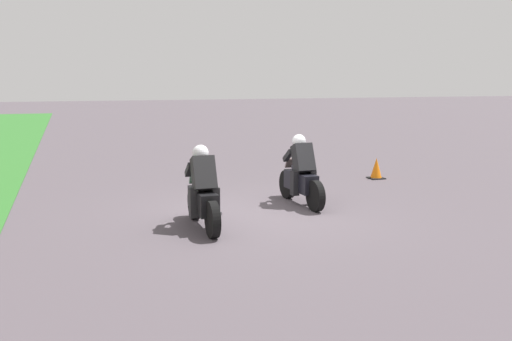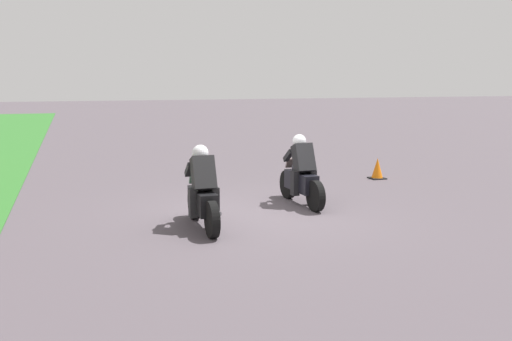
{
  "view_description": "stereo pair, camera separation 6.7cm",
  "coord_description": "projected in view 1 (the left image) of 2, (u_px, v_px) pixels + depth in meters",
  "views": [
    {
      "loc": [
        -10.59,
        3.44,
        2.7
      ],
      "look_at": [
        -0.05,
        0.0,
        0.9
      ],
      "focal_mm": 40.03,
      "sensor_mm": 36.0,
      "label": 1
    },
    {
      "loc": [
        -10.61,
        3.37,
        2.7
      ],
      "look_at": [
        -0.05,
        0.0,
        0.9
      ],
      "focal_mm": 40.03,
      "sensor_mm": 36.0,
      "label": 2
    }
  ],
  "objects": [
    {
      "name": "traffic_cone",
      "position": [
        376.0,
        169.0,
        15.44
      ],
      "size": [
        0.4,
        0.4,
        0.57
      ],
      "color": "black",
      "rests_on": "ground_plane"
    },
    {
      "name": "ground_plane",
      "position": [
        255.0,
        214.0,
        11.42
      ],
      "size": [
        120.0,
        120.0,
        0.0
      ],
      "primitive_type": "plane",
      "color": "#51484E"
    },
    {
      "name": "rider_lane_a",
      "position": [
        301.0,
        176.0,
        12.23
      ],
      "size": [
        2.04,
        0.55,
        1.51
      ],
      "rotation": [
        0.0,
        0.0,
        0.05
      ],
      "color": "black",
      "rests_on": "ground_plane"
    },
    {
      "name": "rider_lane_b",
      "position": [
        203.0,
        194.0,
        10.3
      ],
      "size": [
        2.04,
        0.54,
        1.51
      ],
      "rotation": [
        0.0,
        0.0,
        0.01
      ],
      "color": "black",
      "rests_on": "ground_plane"
    }
  ]
}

